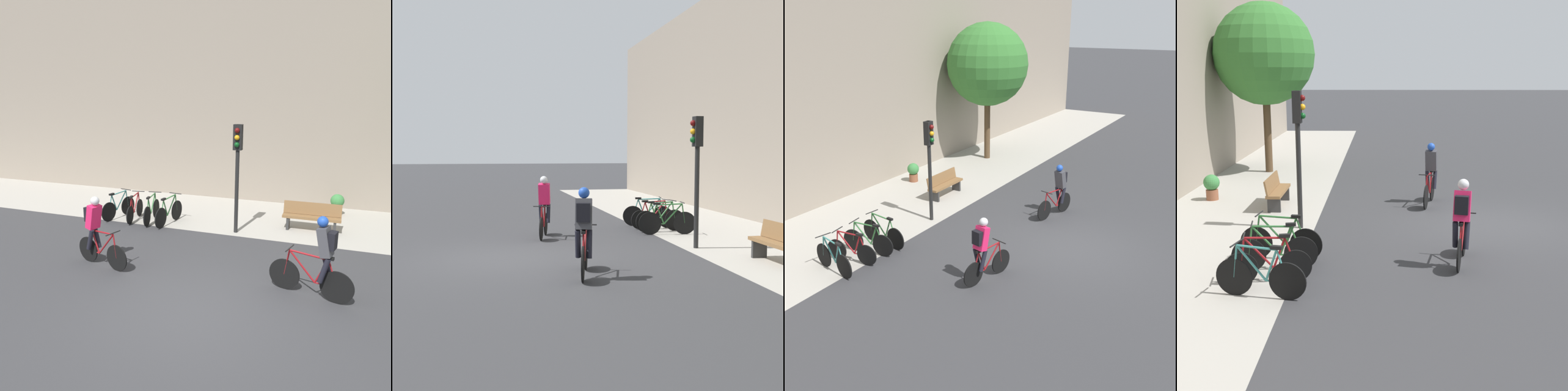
{
  "view_description": "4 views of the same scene",
  "coord_description": "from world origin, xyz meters",
  "views": [
    {
      "loc": [
        2.42,
        -6.26,
        3.98
      ],
      "look_at": [
        -0.88,
        2.57,
        1.68
      ],
      "focal_mm": 35.0,
      "sensor_mm": 36.0,
      "label": 1
    },
    {
      "loc": [
        12.6,
        -0.59,
        2.47
      ],
      "look_at": [
        -1.34,
        2.21,
        1.32
      ],
      "focal_mm": 50.0,
      "sensor_mm": 36.0,
      "label": 2
    },
    {
      "loc": [
        -12.61,
        -4.45,
        6.42
      ],
      "look_at": [
        0.13,
        3.25,
        1.01
      ],
      "focal_mm": 45.0,
      "sensor_mm": 36.0,
      "label": 3
    },
    {
      "loc": [
        -13.37,
        2.85,
        3.81
      ],
      "look_at": [
        -2.57,
        3.03,
        1.33
      ],
      "focal_mm": 50.0,
      "sensor_mm": 36.0,
      "label": 4
    }
  ],
  "objects": [
    {
      "name": "traffic_light_pole",
      "position": [
        -0.39,
        4.84,
        2.34
      ],
      "size": [
        0.26,
        0.3,
        3.36
      ],
      "color": "black",
      "rests_on": "ground"
    },
    {
      "name": "parked_bike_0",
      "position": [
        -4.66,
        4.91,
        0.4
      ],
      "size": [
        0.49,
        1.62,
        0.97
      ],
      "color": "black",
      "rests_on": "ground"
    },
    {
      "name": "kerb_strip",
      "position": [
        0.0,
        6.75,
        0.0
      ],
      "size": [
        44.0,
        4.5,
        0.01
      ],
      "primitive_type": "cube",
      "color": "#A39E93",
      "rests_on": "ground"
    },
    {
      "name": "parked_bike_2",
      "position": [
        -3.36,
        4.91,
        0.4
      ],
      "size": [
        0.46,
        1.65,
        0.97
      ],
      "color": "black",
      "rests_on": "ground"
    },
    {
      "name": "ground",
      "position": [
        0.0,
        0.0,
        0.0
      ],
      "size": [
        200.0,
        200.0,
        0.0
      ],
      "primitive_type": "plane",
      "color": "#333335"
    },
    {
      "name": "cyclist_pink",
      "position": [
        -3.03,
        1.26,
        0.95
      ],
      "size": [
        1.63,
        0.58,
        1.77
      ],
      "color": "black",
      "rests_on": "ground"
    },
    {
      "name": "building_facade",
      "position": [
        0.0,
        9.3,
        4.52
      ],
      "size": [
        44.0,
        0.6,
        9.04
      ],
      "primitive_type": "cube",
      "color": "gray",
      "rests_on": "ground"
    },
    {
      "name": "parked_bike_3",
      "position": [
        -2.71,
        4.91,
        0.4
      ],
      "size": [
        0.46,
        1.73,
        0.97
      ],
      "color": "black",
      "rests_on": "ground"
    },
    {
      "name": "parked_bike_1",
      "position": [
        -4.01,
        4.91,
        0.38
      ],
      "size": [
        0.46,
        1.58,
        0.94
      ],
      "color": "black",
      "rests_on": "ground"
    },
    {
      "name": "potted_plant",
      "position": [
        2.56,
        7.96,
        0.44
      ],
      "size": [
        0.48,
        0.48,
        0.78
      ],
      "color": "brown",
      "rests_on": "ground"
    },
    {
      "name": "bench",
      "position": [
        1.82,
        5.85,
        0.47
      ],
      "size": [
        1.78,
        0.44,
        0.89
      ],
      "color": "brown",
      "rests_on": "ground"
    },
    {
      "name": "cyclist_grey",
      "position": [
        2.27,
        1.41,
        0.95
      ],
      "size": [
        1.76,
        0.61,
        1.78
      ],
      "color": "black",
      "rests_on": "ground"
    }
  ]
}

